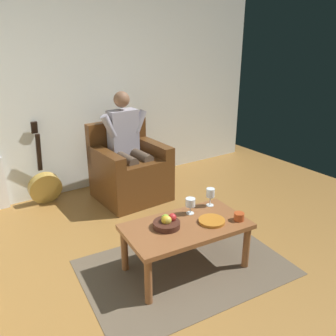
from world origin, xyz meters
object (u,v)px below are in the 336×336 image
at_px(fruit_bowl, 167,223).
at_px(coffee_table, 186,231).
at_px(guitar, 45,185).
at_px(wine_glass_near, 210,194).
at_px(wine_glass_far, 190,203).
at_px(candle_jar, 239,217).
at_px(decorative_dish, 212,221).
at_px(armchair, 129,172).
at_px(person_seated, 129,144).

bearing_deg(fruit_bowl, coffee_table, 160.81).
distance_m(guitar, wine_glass_near, 2.13).
bearing_deg(wine_glass_far, coffee_table, 43.48).
bearing_deg(candle_jar, decorative_dish, -25.16).
height_order(armchair, wine_glass_near, armchair).
distance_m(person_seated, candle_jar, 1.77).
distance_m(person_seated, guitar, 1.13).
bearing_deg(coffee_table, candle_jar, 155.50).
relative_size(armchair, guitar, 0.94).
bearing_deg(decorative_dish, coffee_table, -23.80).
bearing_deg(coffee_table, guitar, -72.28).
height_order(armchair, person_seated, person_seated).
bearing_deg(fruit_bowl, armchair, -106.51).
bearing_deg(wine_glass_near, decorative_dish, 52.61).
relative_size(coffee_table, candle_jar, 12.28).
relative_size(person_seated, guitar, 1.32).
relative_size(armchair, person_seated, 0.71).
xyz_separation_m(coffee_table, decorative_dish, (-0.20, 0.09, 0.07)).
height_order(coffee_table, wine_glass_near, wine_glass_near).
distance_m(person_seated, decorative_dish, 1.67).
distance_m(armchair, coffee_table, 1.59).
relative_size(guitar, wine_glass_near, 5.79).
xyz_separation_m(fruit_bowl, decorative_dish, (-0.36, 0.14, -0.03)).
bearing_deg(coffee_table, wine_glass_near, -157.80).
distance_m(guitar, wine_glass_far, 2.04).
xyz_separation_m(armchair, decorative_dish, (0.09, 1.65, 0.11)).
bearing_deg(person_seated, decorative_dish, 84.98).
xyz_separation_m(wine_glass_far, fruit_bowl, (0.30, 0.08, -0.06)).
distance_m(person_seated, coffee_table, 1.62).
height_order(decorative_dish, candle_jar, candle_jar).
bearing_deg(coffee_table, armchair, -100.50).
height_order(guitar, wine_glass_near, guitar).
height_order(person_seated, fruit_bowl, person_seated).
bearing_deg(wine_glass_far, wine_glass_near, -174.70).
relative_size(armchair, decorative_dish, 4.12).
xyz_separation_m(fruit_bowl, candle_jar, (-0.58, 0.25, -0.01)).
distance_m(wine_glass_near, wine_glass_far, 0.25).
xyz_separation_m(guitar, wine_glass_far, (-0.78, 1.86, 0.31)).
bearing_deg(decorative_dish, wine_glass_near, -127.39).
bearing_deg(fruit_bowl, guitar, -76.10).
bearing_deg(armchair, guitar, -26.80).
distance_m(fruit_bowl, candle_jar, 0.63).
relative_size(coffee_table, fruit_bowl, 4.84).
height_order(armchair, decorative_dish, armchair).
bearing_deg(wine_glass_far, person_seated, -95.86).
bearing_deg(candle_jar, fruit_bowl, -23.09).
distance_m(guitar, decorative_dish, 2.26).
xyz_separation_m(person_seated, guitar, (0.93, -0.44, -0.47)).
relative_size(guitar, fruit_bowl, 4.40).
height_order(fruit_bowl, candle_jar, fruit_bowl).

